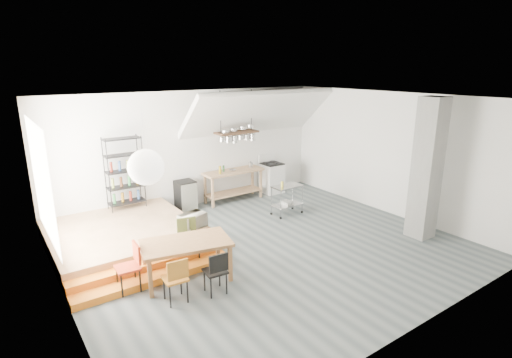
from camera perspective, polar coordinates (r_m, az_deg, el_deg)
floor at (r=8.82m, az=1.65°, el=-9.80°), size 8.00×8.00×0.00m
wall_back at (r=11.18m, az=-9.06°, el=4.19°), size 8.00×0.04×3.20m
wall_left at (r=6.79m, az=-26.59°, el=-4.95°), size 0.04×7.00×3.20m
wall_right at (r=11.06m, az=18.63°, el=3.43°), size 0.04×7.00×3.20m
ceiling at (r=7.98m, az=1.83°, el=11.40°), size 8.00×7.00×0.02m
slope_ceiling at (r=11.43m, az=0.31°, el=9.46°), size 4.40×1.44×1.32m
window_pane at (r=8.16m, az=-28.31°, el=-0.40°), size 0.02×2.50×2.20m
platform at (r=9.40m, az=-18.44°, el=-7.67°), size 3.00×3.00×0.40m
step_lower at (r=7.77m, az=-13.99°, el=-13.52°), size 3.00×0.35×0.13m
step_upper at (r=8.03m, az=-14.96°, el=-12.03°), size 3.00×0.35×0.27m
concrete_column at (r=9.68m, az=23.21°, el=1.29°), size 0.50×0.50×3.20m
kitchen_counter at (r=11.63m, az=-3.23°, el=-0.13°), size 1.80×0.60×0.91m
stove at (r=12.44m, az=2.25°, el=0.25°), size 0.60×0.60×1.18m
pot_rack at (r=11.16m, az=-2.60°, el=6.31°), size 1.20×0.50×1.43m
wire_shelving at (r=10.27m, az=-18.30°, el=0.99°), size 0.88×0.38×1.80m
microwave_shelf at (r=8.53m, az=-9.02°, el=-6.92°), size 0.60×0.40×0.16m
paper_lantern at (r=6.86m, az=-15.46°, el=1.63°), size 0.60×0.60×0.60m
dining_table at (r=7.46m, az=-9.97°, el=-9.36°), size 1.74×1.21×0.75m
chair_mustard at (r=6.86m, az=-11.33°, el=-13.50°), size 0.40×0.40×0.82m
chair_black at (r=7.01m, az=-5.66°, el=-12.72°), size 0.40×0.40×0.79m
chair_olive at (r=8.19m, az=-9.70°, el=-8.05°), size 0.49×0.49×0.89m
chair_red at (r=7.42m, az=-17.39°, el=-11.37°), size 0.41×0.41×0.86m
rolling_cart at (r=10.59m, az=4.47°, el=-2.40°), size 0.82×0.47×0.79m
mini_fridge at (r=11.05m, az=-10.02°, el=-2.35°), size 0.49×0.49×0.83m
microwave at (r=8.47m, az=-9.07°, el=-5.88°), size 0.61×0.49×0.30m
bowl at (r=11.48m, az=-3.38°, el=1.25°), size 0.21×0.21×0.05m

